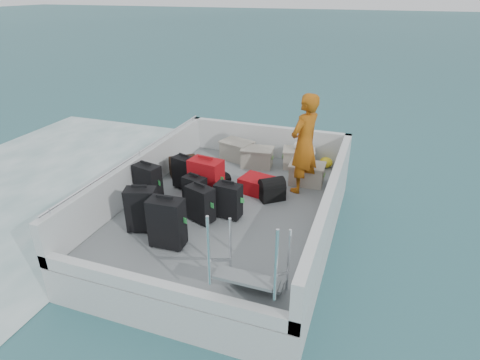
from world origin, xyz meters
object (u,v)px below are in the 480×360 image
Objects in this scene: suitcase_0 at (142,210)px; crate_0 at (237,151)px; suitcase_2 at (185,173)px; suitcase_4 at (195,193)px; crate_2 at (299,159)px; crate_1 at (257,158)px; suitcase_1 at (148,184)px; suitcase_5 at (206,181)px; suitcase_8 at (260,186)px; suitcase_6 at (200,204)px; passenger at (304,144)px; crate_3 at (307,175)px; suitcase_3 at (167,223)px; suitcase_7 at (228,201)px.

suitcase_0 is 3.22m from crate_0.
suitcase_4 is (0.49, -0.60, -0.03)m from suitcase_2.
crate_2 is (1.38, 0.01, -0.00)m from crate_0.
crate_1 is at bearing -164.11° from crate_2.
suitcase_5 is at bearing 34.48° from suitcase_1.
suitcase_8 is at bearing 44.33° from suitcase_5.
crate_0 reaches higher than crate_2.
suitcase_6 is (0.28, -0.37, 0.02)m from suitcase_4.
suitcase_4 is 0.31× the size of passenger.
passenger is at bearing 40.85° from suitcase_5.
suitcase_4 is 2.13m from passenger.
passenger reaches higher than crate_2.
crate_2 is at bearing 88.62° from suitcase_6.
crate_3 is (2.09, 2.49, -0.17)m from suitcase_0.
crate_3 is (1.54, 1.26, -0.20)m from suitcase_5.
suitcase_0 is 0.94m from suitcase_1.
passenger is at bearing -74.86° from crate_2.
suitcase_3 is 1.19m from suitcase_7.
suitcase_1 reaches higher than suitcase_6.
crate_3 is (0.31, -0.71, 0.00)m from crate_2.
crate_3 is at bearing 40.89° from suitcase_2.
suitcase_4 is 0.74× the size of suitcase_5.
suitcase_0 is 3.67m from crate_2.
passenger reaches higher than suitcase_2.
suitcase_7 is 0.95× the size of crate_3.
suitcase_4 is 0.33m from suitcase_5.
suitcase_0 is at bearing 155.68° from suitcase_8.
suitcase_6 is at bearing -39.00° from suitcase_4.
suitcase_0 is at bearing -72.34° from suitcase_2.
suitcase_8 is (1.77, 0.97, -0.20)m from suitcase_1.
crate_2 is at bearing 113.59° from crate_3.
suitcase_7 is (0.57, -0.42, -0.09)m from suitcase_5.
suitcase_8 is 1.22m from crate_1.
suitcase_7 is 1.94m from crate_3.
suitcase_1 is 1.53m from suitcase_7.
crate_1 is (0.48, 2.04, -0.10)m from suitcase_4.
suitcase_7 is 0.83× the size of suitcase_8.
suitcase_0 is at bearing -107.50° from crate_1.
crate_2 is (2.18, 2.35, -0.16)m from suitcase_1.
suitcase_0 is at bearing 153.84° from suitcase_3.
passenger is (-0.04, -0.30, 0.73)m from crate_3.
suitcase_5 is 1.25× the size of crate_2.
suitcase_5 reaches higher than suitcase_8.
suitcase_2 is 0.82× the size of suitcase_3.
suitcase_8 is 1.10m from passenger.
suitcase_5 is at bearing 88.09° from suitcase_3.
suitcase_0 reaches higher than suitcase_1.
suitcase_0 is 1.20× the size of suitcase_7.
suitcase_6 is at bearing -111.45° from crate_2.
suitcase_2 is 0.99× the size of crate_0.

